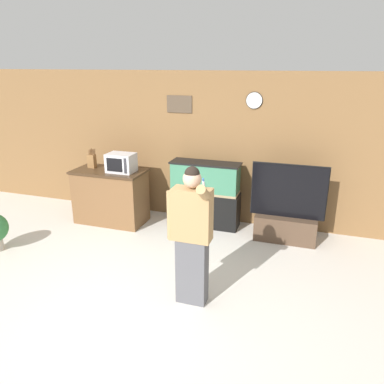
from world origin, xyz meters
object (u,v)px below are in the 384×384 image
at_px(counter_island, 111,196).
at_px(microwave, 121,163).
at_px(tv_on_stand, 286,219).
at_px(aquarium_on_stand, 205,194).
at_px(person_standing, 191,235).
at_px(knife_block, 92,160).

bearing_deg(counter_island, microwave, -3.29).
bearing_deg(tv_on_stand, aquarium_on_stand, 172.61).
bearing_deg(aquarium_on_stand, person_standing, -77.79).
height_order(counter_island, knife_block, knife_block).
height_order(knife_block, tv_on_stand, knife_block).
distance_m(aquarium_on_stand, tv_on_stand, 1.42).
bearing_deg(tv_on_stand, knife_block, -177.96).
bearing_deg(person_standing, microwave, 135.56).
relative_size(aquarium_on_stand, person_standing, 0.71).
xyz_separation_m(aquarium_on_stand, person_standing, (0.48, -2.20, 0.30)).
height_order(knife_block, aquarium_on_stand, knife_block).
xyz_separation_m(microwave, knife_block, (-0.63, 0.08, -0.03)).
bearing_deg(counter_island, person_standing, -41.00).
relative_size(microwave, knife_block, 1.35).
bearing_deg(aquarium_on_stand, tv_on_stand, -7.39).
relative_size(microwave, aquarium_on_stand, 0.39).
bearing_deg(person_standing, tv_on_stand, 65.54).
relative_size(microwave, tv_on_stand, 0.36).
bearing_deg(counter_island, tv_on_stand, 3.58).
height_order(microwave, person_standing, person_standing).
distance_m(microwave, tv_on_stand, 2.88).
bearing_deg(aquarium_on_stand, counter_island, -167.19).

